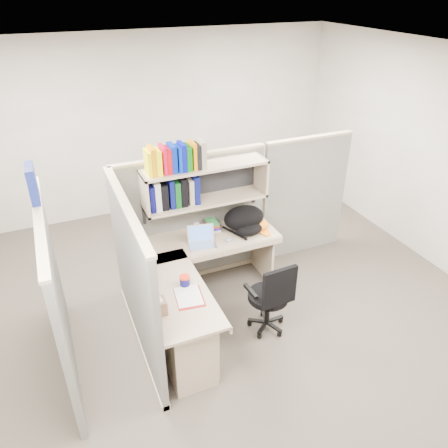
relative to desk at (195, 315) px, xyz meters
name	(u,v)px	position (x,y,z in m)	size (l,w,h in m)	color
ground	(222,319)	(0.41, 0.29, -0.44)	(6.00, 6.00, 0.00)	#3A332C
room_shell	(221,187)	(0.41, 0.29, 1.18)	(6.00, 6.00, 6.00)	#A59F95
cubicle	(174,237)	(0.04, 0.74, 0.47)	(3.79, 1.84, 1.95)	#5B5B57
desk	(195,315)	(0.00, 0.00, 0.00)	(1.74, 1.75, 0.73)	tan
laptop	(202,237)	(0.36, 0.72, 0.40)	(0.30, 0.30, 0.21)	silver
backpack	(246,220)	(0.94, 0.81, 0.44)	(0.49, 0.38, 0.29)	black
orange_cap	(260,224)	(1.12, 0.81, 0.34)	(0.20, 0.23, 0.11)	orange
snack_canister	(185,280)	(-0.04, 0.12, 0.34)	(0.10, 0.10, 0.10)	#0E0D51
tissue_box	(158,303)	(-0.38, -0.17, 0.40)	(0.13, 0.13, 0.21)	#89674D
mouse	(229,239)	(0.67, 0.70, 0.31)	(0.08, 0.05, 0.03)	#7E92B3
paper_cup	(197,227)	(0.41, 1.05, 0.34)	(0.06, 0.06, 0.09)	silver
book_stack	(212,225)	(0.59, 1.02, 0.34)	(0.16, 0.21, 0.10)	gray
loose_paper	(188,296)	(-0.07, -0.05, 0.29)	(0.23, 0.31, 0.00)	silver
task_chair	(269,307)	(0.80, -0.06, -0.12)	(0.47, 0.44, 0.89)	black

